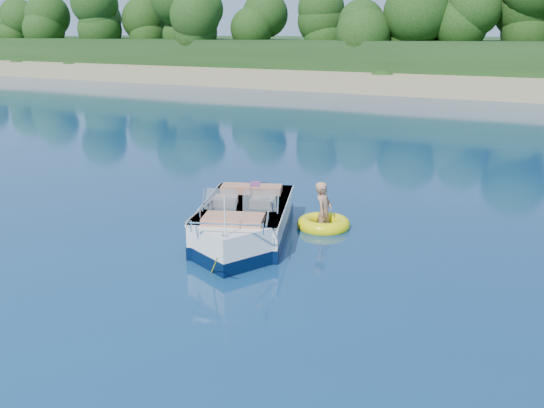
{
  "coord_description": "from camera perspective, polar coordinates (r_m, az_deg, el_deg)",
  "views": [
    {
      "loc": [
        8.02,
        -11.15,
        4.7
      ],
      "look_at": [
        1.43,
        0.66,
        0.85
      ],
      "focal_mm": 40.0,
      "sensor_mm": 36.0,
      "label": 1
    }
  ],
  "objects": [
    {
      "name": "ground",
      "position": [
        14.51,
        -6.23,
        -3.1
      ],
      "size": [
        160.0,
        160.0,
        0.0
      ],
      "primitive_type": "plane",
      "color": "#091F44",
      "rests_on": "ground"
    },
    {
      "name": "shoreline",
      "position": [
        75.44,
        23.55,
        11.77
      ],
      "size": [
        170.0,
        59.0,
        6.0
      ],
      "color": "#A2845E",
      "rests_on": "ground"
    },
    {
      "name": "treeline",
      "position": [
        52.77,
        21.31,
        15.77
      ],
      "size": [
        150.0,
        7.12,
        8.19
      ],
      "color": "black",
      "rests_on": "ground"
    },
    {
      "name": "motorboat",
      "position": [
        14.12,
        -2.74,
        -2.04
      ],
      "size": [
        3.26,
        5.21,
        1.84
      ],
      "rotation": [
        0.0,
        0.0,
        0.39
      ],
      "color": "white",
      "rests_on": "ground"
    },
    {
      "name": "tow_tube",
      "position": [
        15.14,
        4.88,
        -1.9
      ],
      "size": [
        1.36,
        1.36,
        0.35
      ],
      "rotation": [
        0.0,
        0.0,
        0.03
      ],
      "color": "#FAF209",
      "rests_on": "ground"
    },
    {
      "name": "boy",
      "position": [
        15.23,
        4.88,
        -2.15
      ],
      "size": [
        0.49,
        0.91,
        1.71
      ],
      "primitive_type": "imported",
      "rotation": [
        0.0,
        -0.17,
        1.69
      ],
      "color": "tan",
      "rests_on": "ground"
    }
  ]
}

